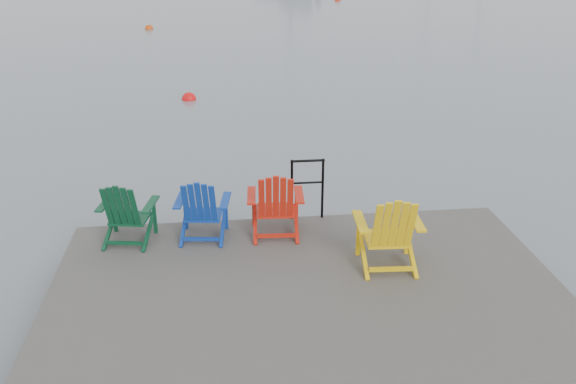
{
  "coord_description": "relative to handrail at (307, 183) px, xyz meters",
  "views": [
    {
      "loc": [
        -0.89,
        -5.4,
        4.35
      ],
      "look_at": [
        -0.01,
        2.61,
        0.85
      ],
      "focal_mm": 38.0,
      "sensor_mm": 36.0,
      "label": 1
    }
  ],
  "objects": [
    {
      "name": "chair_yellow",
      "position": [
        0.79,
        -1.48,
        -0.04
      ],
      "size": [
        0.83,
        0.77,
        1.0
      ],
      "rotation": [
        0.0,
        0.0,
        -0.05
      ],
      "color": "yellow",
      "rests_on": "dock"
    },
    {
      "name": "buoy_a",
      "position": [
        -2.05,
        8.78,
        -1.04
      ],
      "size": [
        0.4,
        0.4,
        0.4
      ],
      "primitive_type": "sphere",
      "color": "red",
      "rests_on": "ground"
    },
    {
      "name": "ground",
      "position": [
        -0.25,
        -2.45,
        -1.04
      ],
      "size": [
        400.0,
        400.0,
        0.0
      ],
      "primitive_type": "plane",
      "color": "slate",
      "rests_on": "ground"
    },
    {
      "name": "chair_red",
      "position": [
        -0.49,
        -0.47,
        -0.06
      ],
      "size": [
        0.79,
        0.74,
        0.95
      ],
      "rotation": [
        0.0,
        0.0,
        -0.06
      ],
      "color": "red",
      "rests_on": "dock"
    },
    {
      "name": "dock",
      "position": [
        -0.25,
        -2.45,
        -0.69
      ],
      "size": [
        6.0,
        5.0,
        1.4
      ],
      "color": "#282523",
      "rests_on": "ground"
    },
    {
      "name": "chair_green",
      "position": [
        -2.46,
        -0.47,
        -0.09
      ],
      "size": [
        0.8,
        0.75,
        0.89
      ],
      "rotation": [
        0.0,
        0.0,
        -0.18
      ],
      "color": "#0B3D23",
      "rests_on": "dock"
    },
    {
      "name": "buoy_c",
      "position": [
        6.58,
        32.73,
        -1.04
      ],
      "size": [
        0.39,
        0.39,
        0.39
      ],
      "primitive_type": "sphere",
      "color": "red",
      "rests_on": "ground"
    },
    {
      "name": "buoy_b",
      "position": [
        -4.4,
        21.85,
        -1.04
      ],
      "size": [
        0.39,
        0.39,
        0.39
      ],
      "primitive_type": "sphere",
      "color": "#D3430C",
      "rests_on": "ground"
    },
    {
      "name": "handrail",
      "position": [
        0.0,
        0.0,
        0.0
      ],
      "size": [
        0.48,
        0.04,
        0.9
      ],
      "color": "black",
      "rests_on": "dock"
    },
    {
      "name": "chair_blue",
      "position": [
        -1.47,
        -0.47,
        -0.09
      ],
      "size": [
        0.77,
        0.73,
        0.89
      ],
      "rotation": [
        0.0,
        0.0,
        -0.12
      ],
      "color": "#0E3395",
      "rests_on": "dock"
    }
  ]
}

